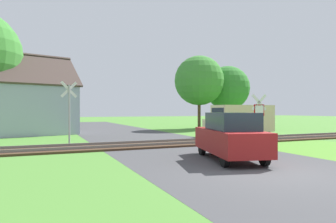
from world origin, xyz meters
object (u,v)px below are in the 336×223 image
object	(u,v)px
stop_sign_near	(259,115)
mail_truck	(241,119)
crossing_sign_far	(69,109)
tree_right	(199,81)
tree_far	(228,88)
parked_car	(230,136)
house	(19,107)

from	to	relation	value
stop_sign_near	mail_truck	size ratio (longest dim) A/B	0.55
crossing_sign_far	mail_truck	bearing A→B (deg)	-6.53
stop_sign_near	tree_right	xyz separation A→B (m)	(4.18, 13.76, 3.21)
stop_sign_near	tree_right	size ratio (longest dim) A/B	0.37
tree_far	parked_car	xyz separation A→B (m)	(-11.62, -17.07, -3.31)
tree_far	tree_right	distance (m)	3.66
house	tree_right	xyz separation A→B (m)	(16.05, 0.45, 2.72)
mail_truck	parked_car	xyz separation A→B (m)	(-6.70, -8.29, -0.34)
mail_truck	parked_car	bearing A→B (deg)	141.98
tree_right	mail_truck	world-z (taller)	tree_right
parked_car	house	bearing A→B (deg)	130.24
tree_far	mail_truck	world-z (taller)	tree_far
stop_sign_near	tree_right	world-z (taller)	tree_right
tree_far	stop_sign_near	bearing A→B (deg)	-118.88
stop_sign_near	parked_car	distance (m)	4.91
house	tree_far	world-z (taller)	tree_far
tree_right	mail_truck	distance (m)	9.27
mail_truck	tree_right	bearing A→B (deg)	-8.03
house	tree_right	distance (m)	16.28
tree_far	tree_right	size ratio (longest dim) A/B	0.89
house	mail_truck	xyz separation A→B (m)	(14.72, -7.99, -0.87)
stop_sign_near	tree_far	bearing A→B (deg)	-112.37
stop_sign_near	house	distance (m)	17.83
stop_sign_near	parked_car	size ratio (longest dim) A/B	0.64
parked_car	mail_truck	bearing A→B (deg)	65.10
stop_sign_near	house	size ratio (longest dim) A/B	0.30
stop_sign_near	parked_car	world-z (taller)	stop_sign_near
crossing_sign_far	tree_right	xyz separation A→B (m)	(13.17, 9.66, 2.86)
tree_far	mail_truck	xyz separation A→B (m)	(-4.92, -8.78, -2.96)
house	mail_truck	bearing A→B (deg)	-43.21
house	crossing_sign_far	bearing A→B (deg)	-87.36
parked_car	tree_far	bearing A→B (deg)	69.78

